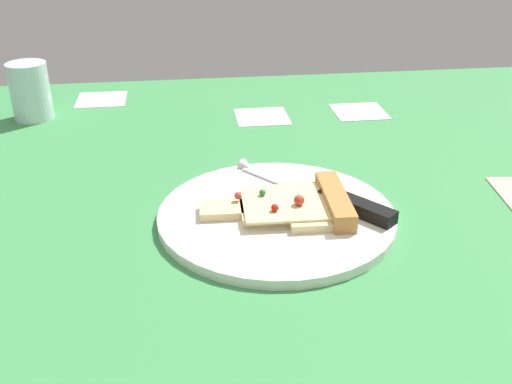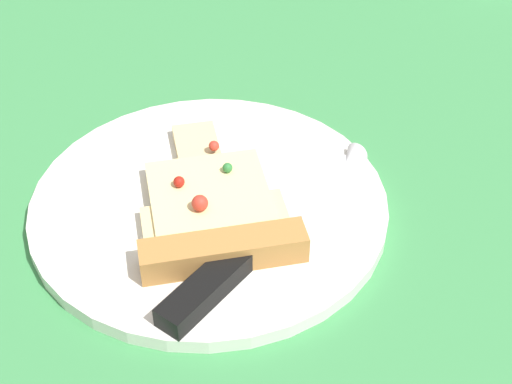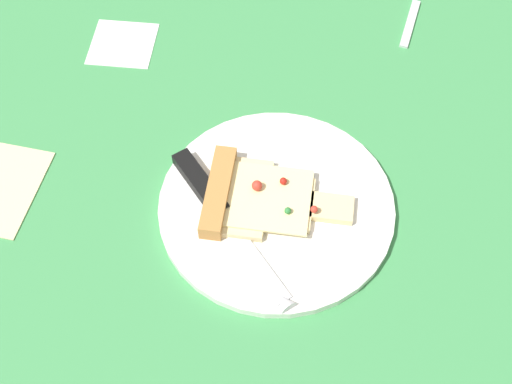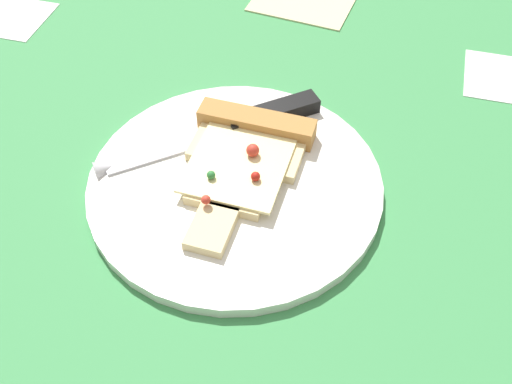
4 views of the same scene
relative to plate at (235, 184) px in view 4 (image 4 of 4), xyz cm
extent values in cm
cube|color=#3D8C4C|center=(-3.37, 4.20, -2.09)|extent=(129.87, 129.87, 3.00)
cube|color=white|center=(-20.87, -36.36, -0.69)|extent=(9.00, 9.00, 0.20)
cube|color=white|center=(-24.37, 25.41, -0.69)|extent=(9.00, 9.00, 0.20)
cylinder|color=white|center=(0.00, 0.00, 0.00)|extent=(28.28, 28.28, 1.19)
cube|color=beige|center=(-4.00, 0.15, 1.09)|extent=(6.40, 11.21, 1.00)
cube|color=beige|center=(1.50, -0.06, 1.09)|extent=(5.86, 7.40, 1.00)
cube|color=beige|center=(6.50, -0.24, 1.09)|extent=(5.33, 3.79, 1.00)
cube|color=#F2E099|center=(-1.00, 0.04, 1.74)|extent=(10.33, 9.56, 0.30)
cube|color=#B27A3D|center=(-7.00, 0.26, 1.69)|extent=(3.04, 12.09, 2.20)
sphere|color=red|center=(-2.46, 1.09, 2.52)|extent=(1.26, 1.26, 1.26)
sphere|color=red|center=(4.45, -1.37, 2.33)|extent=(0.87, 0.87, 0.87)
sphere|color=#2D7A38|center=(1.43, -1.85, 2.30)|extent=(0.81, 0.81, 0.81)
sphere|color=#B21E14|center=(0.58, 2.18, 2.34)|extent=(0.89, 0.89, 0.89)
cube|color=silver|center=(-1.79, -7.89, 0.74)|extent=(9.11, 10.58, 0.30)
cone|color=silver|center=(1.99, -12.55, 0.74)|extent=(2.81, 2.81, 2.00)
cube|color=black|center=(-9.35, 1.43, 1.39)|extent=(8.01, 9.15, 1.60)
camera|label=1|loc=(10.67, 61.60, 35.09)|focal=42.11mm
camera|label=2|loc=(-44.35, 7.08, 40.03)|focal=52.97mm
camera|label=3|loc=(2.10, -43.00, 68.88)|focal=47.50mm
camera|label=4|loc=(36.11, 11.74, 42.48)|focal=41.45mm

